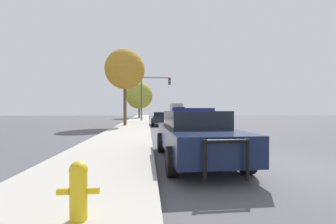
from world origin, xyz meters
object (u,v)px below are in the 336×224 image
Objects in this scene: tree_sidewalk_mid at (125,69)px; tree_sidewalk_far at (139,95)px; police_car at (195,134)px; car_background_midblock at (161,118)px; fire_hydrant at (79,188)px; box_truck at (177,110)px; traffic_light at (153,90)px.

tree_sidewalk_mid reaches higher than tree_sidewalk_far.
tree_sidewalk_far is at bearing 88.51° from tree_sidewalk_mid.
tree_sidewalk_mid is at bearing -77.30° from police_car.
car_background_midblock is 5.76m from tree_sidewalk_mid.
police_car reaches higher than fire_hydrant.
tree_sidewalk_mid reaches higher than car_background_midblock.
car_background_midblock is 0.68× the size of tree_sidewalk_mid.
police_car is 1.08× the size of car_background_midblock.
box_truck is at bearing 81.06° from fire_hydrant.
car_background_midblock is at bearing -81.54° from tree_sidewalk_far.
tree_sidewalk_mid is (-1.17, 17.68, 4.65)m from fire_hydrant.
tree_sidewalk_mid is (-8.28, -27.49, 3.62)m from box_truck.
police_car is at bearing 58.57° from fire_hydrant.
tree_sidewalk_mid is 1.07× the size of tree_sidewalk_far.
traffic_light is 0.74× the size of box_truck.
box_truck is (4.82, 41.42, 0.77)m from police_car.
traffic_light is 11.96m from tree_sidewalk_far.
traffic_light is at bearing -89.31° from police_car.
box_truck is at bearing 73.46° from traffic_light.
box_truck is at bearing 42.30° from tree_sidewalk_far.
police_car is at bearing 83.23° from box_truck.
box_truck is (5.59, 18.82, -2.60)m from traffic_light.
tree_sidewalk_far is (-2.85, 19.16, 3.43)m from car_background_midblock.
traffic_light is 1.23× the size of car_background_midblock.
tree_sidewalk_mid reaches higher than police_car.
traffic_light reaches higher than police_car.
car_background_midblock is at bearing -84.68° from traffic_light.
traffic_light reaches higher than fire_hydrant.
fire_hydrant is (-2.29, -3.74, -0.26)m from police_car.
tree_sidewalk_far reaches higher than car_background_midblock.
tree_sidewalk_far reaches higher than traffic_light.
traffic_light is at bearing 73.33° from box_truck.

